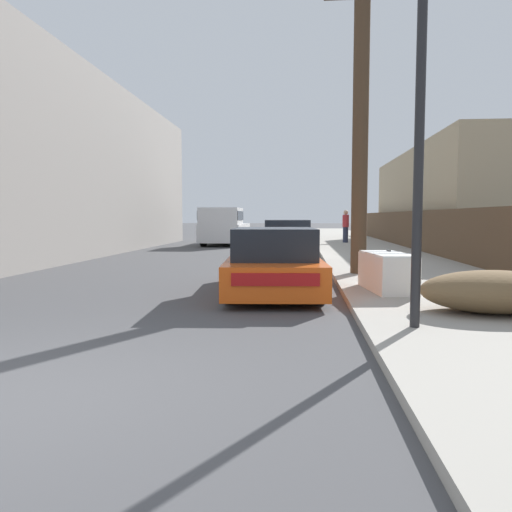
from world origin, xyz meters
TOP-DOWN VIEW (x-y plane):
  - sidewalk_curb at (5.30, 23.50)m, footprint 4.20×63.00m
  - discarded_fridge at (4.02, 5.77)m, footprint 0.89×1.72m
  - parked_sports_car_red at (1.89, 6.05)m, footprint 2.03×4.40m
  - car_parked_mid at (1.91, 14.97)m, footprint 2.07×4.53m
  - pickup_truck at (-1.54, 22.16)m, footprint 2.10×5.23m
  - utility_pole at (3.83, 8.63)m, footprint 1.80×0.38m
  - street_lamp at (3.83, 2.64)m, footprint 0.26×0.26m
  - brush_pile at (5.20, 3.70)m, footprint 2.11×1.33m
  - wooden_fence at (7.25, 17.24)m, footprint 0.08×34.84m
  - building_left_block at (-8.34, 14.68)m, footprint 7.00×24.20m
  - building_right_house at (10.90, 23.26)m, footprint 6.00×17.44m
  - pedestrian at (4.84, 23.19)m, footprint 0.34×0.34m

SIDE VIEW (x-z plane):
  - sidewalk_curb at x=5.30m, z-range 0.00..0.12m
  - brush_pile at x=5.20m, z-range 0.12..0.73m
  - discarded_fridge at x=4.02m, z-range 0.11..0.83m
  - parked_sports_car_red at x=1.89m, z-range -0.06..1.21m
  - car_parked_mid at x=1.91m, z-range -0.04..1.33m
  - wooden_fence at x=7.25m, z-range 0.12..1.74m
  - pickup_truck at x=-1.54m, z-range -0.01..1.93m
  - pedestrian at x=4.84m, z-range 0.14..1.87m
  - building_right_house at x=10.90m, z-range 0.00..4.87m
  - street_lamp at x=3.83m, z-range 0.50..5.34m
  - building_left_block at x=-8.34m, z-range 0.00..6.78m
  - utility_pole at x=3.83m, z-range 0.19..7.45m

